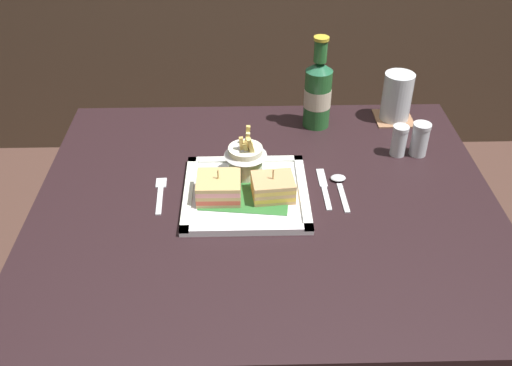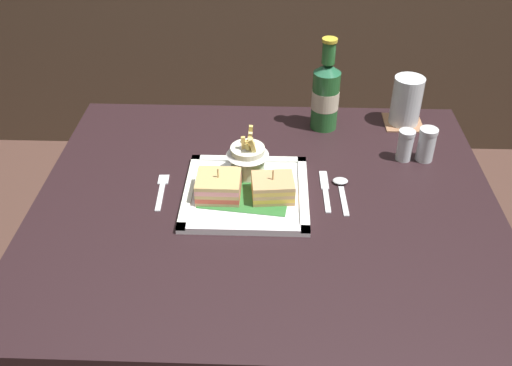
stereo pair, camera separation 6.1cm
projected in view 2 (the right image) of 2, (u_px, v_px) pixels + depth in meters
dining_table at (265, 247)px, 1.35m from camera, size 1.02×0.87×0.78m
square_plate at (246, 193)px, 1.27m from camera, size 0.27×0.27×0.02m
sandwich_half_left at (219, 186)px, 1.25m from camera, size 0.10×0.09×0.07m
sandwich_half_right at (273, 188)px, 1.25m from camera, size 0.10×0.08×0.07m
fries_cup at (248, 155)px, 1.30m from camera, size 0.10×0.10×0.12m
beer_bottle at (326, 94)px, 1.47m from camera, size 0.07×0.07×0.24m
drink_coaster at (403, 123)px, 1.54m from camera, size 0.10×0.10×0.00m
water_glass at (406, 104)px, 1.50m from camera, size 0.08×0.08×0.13m
fork at (162, 190)px, 1.29m from camera, size 0.03×0.14×0.00m
knife at (325, 189)px, 1.29m from camera, size 0.02×0.16×0.00m
spoon at (341, 186)px, 1.30m from camera, size 0.03×0.14×0.01m
salt_shaker at (405, 147)px, 1.38m from camera, size 0.04×0.04×0.08m
pepper_shaker at (426, 146)px, 1.37m from camera, size 0.04×0.04×0.08m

